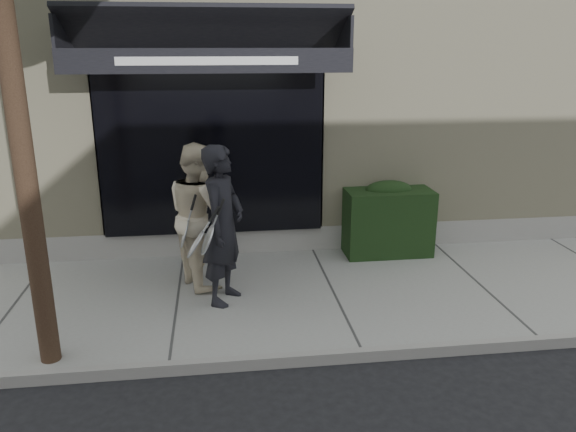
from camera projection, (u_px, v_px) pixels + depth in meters
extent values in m
plane|color=black|center=(332.00, 298.00, 7.40)|extent=(80.00, 80.00, 0.00)
cube|color=gray|center=(332.00, 294.00, 7.38)|extent=(20.00, 3.00, 0.12)
cube|color=gray|center=(362.00, 355.00, 5.91)|extent=(20.00, 0.10, 0.14)
cube|color=beige|center=(285.00, 68.00, 11.33)|extent=(14.00, 7.00, 5.50)
cube|color=gray|center=(311.00, 238.00, 8.94)|extent=(14.02, 0.42, 0.50)
cube|color=black|center=(212.00, 145.00, 8.16)|extent=(3.20, 0.30, 2.60)
cube|color=gray|center=(101.00, 146.00, 8.10)|extent=(0.08, 0.40, 2.60)
cube|color=gray|center=(318.00, 141.00, 8.50)|extent=(0.08, 0.40, 2.60)
cube|color=gray|center=(208.00, 49.00, 7.91)|extent=(3.36, 0.40, 0.12)
cube|color=black|center=(207.00, 28.00, 7.17)|extent=(3.60, 1.03, 0.55)
cube|color=black|center=(208.00, 61.00, 6.81)|extent=(3.60, 0.05, 0.30)
cube|color=white|center=(208.00, 61.00, 6.78)|extent=(2.20, 0.01, 0.10)
cube|color=black|center=(63.00, 34.00, 6.97)|extent=(0.04, 1.00, 0.45)
cube|color=black|center=(343.00, 35.00, 7.41)|extent=(0.04, 1.00, 0.45)
cube|color=black|center=(387.00, 221.00, 8.54)|extent=(1.30, 0.70, 1.00)
ellipsoid|color=black|center=(389.00, 190.00, 8.39)|extent=(0.71, 0.38, 0.27)
cylinder|color=black|center=(20.00, 137.00, 5.07)|extent=(0.20, 0.20, 4.80)
imported|color=black|center=(223.00, 225.00, 6.78)|extent=(0.73, 0.85, 1.97)
torus|color=silver|center=(207.00, 240.00, 6.44)|extent=(0.17, 0.32, 0.29)
cylinder|color=silver|center=(207.00, 240.00, 6.44)|extent=(0.13, 0.28, 0.25)
cylinder|color=silver|center=(207.00, 240.00, 6.44)|extent=(0.17, 0.04, 0.09)
cylinder|color=black|center=(207.00, 240.00, 6.44)|extent=(0.20, 0.05, 0.11)
torus|color=silver|center=(196.00, 244.00, 6.44)|extent=(0.20, 0.31, 0.27)
cylinder|color=silver|center=(196.00, 244.00, 6.44)|extent=(0.16, 0.28, 0.23)
cylinder|color=silver|center=(196.00, 244.00, 6.44)|extent=(0.16, 0.03, 0.11)
cylinder|color=black|center=(196.00, 244.00, 6.44)|extent=(0.19, 0.04, 0.13)
imported|color=beige|center=(199.00, 215.00, 7.31)|extent=(1.03, 1.13, 1.90)
torus|color=silver|center=(185.00, 234.00, 6.99)|extent=(0.12, 0.31, 0.30)
cylinder|color=silver|center=(185.00, 234.00, 6.99)|extent=(0.09, 0.27, 0.26)
cylinder|color=silver|center=(185.00, 234.00, 6.99)|extent=(0.18, 0.02, 0.07)
cylinder|color=black|center=(185.00, 234.00, 6.99)|extent=(0.20, 0.04, 0.09)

